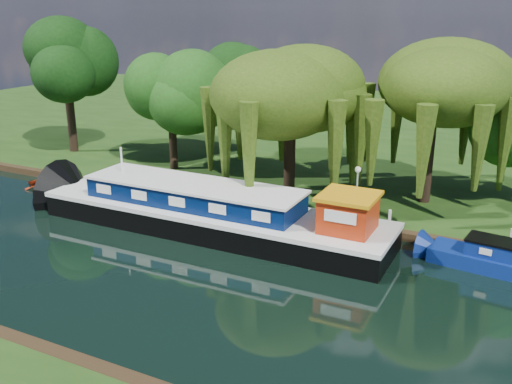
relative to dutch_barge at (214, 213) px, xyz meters
The scene contains 11 objects.
ground 7.49m from the dutch_barge, 39.56° to the right, with size 120.00×120.00×0.00m, color black.
far_bank 29.84m from the dutch_barge, 78.94° to the left, with size 120.00×52.00×0.45m, color #1A350E.
dutch_barge is the anchor object (origin of this frame).
red_dinghy 14.08m from the dutch_barge, behind, with size 2.29×3.21×0.66m, color #9D250B.
willow_left 8.61m from the dutch_barge, 74.08° to the left, with size 7.26×7.26×8.70m.
willow_right 14.28m from the dutch_barge, 43.32° to the left, with size 7.17×7.17×8.74m.
tree_far_left 12.78m from the dutch_barge, 135.12° to the left, with size 5.09×5.09×8.20m.
tree_far_back 21.64m from the dutch_barge, 154.25° to the left, with size 5.69×5.69×9.56m.
tree_far_mid 15.16m from the dutch_barge, 109.84° to the left, with size 4.90×4.90×8.01m.
lamppost 8.60m from the dutch_barge, 42.87° to the left, with size 0.36×0.36×2.56m.
mooring_posts 6.38m from the dutch_barge, 35.14° to the left, with size 19.16×0.16×1.00m.
Camera 1 is at (9.44, -20.24, 11.71)m, focal length 40.00 mm.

